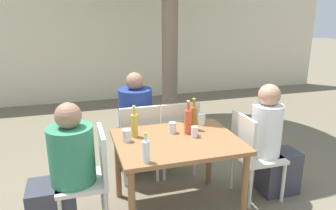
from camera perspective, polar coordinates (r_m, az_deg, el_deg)
The scene contains 18 objects.
ground_plane at distance 3.45m, azimuth 1.50°, elevation -17.64°, with size 30.00×30.00×0.00m, color #706651.
cafe_building_wall at distance 7.10m, azimuth -9.59°, elevation 12.12°, with size 10.00×0.08×2.80m.
dining_table_front at distance 3.12m, azimuth 1.60°, elevation -7.59°, with size 1.15×0.91×0.76m.
patio_chair_0 at distance 3.05m, azimuth -13.30°, elevation -11.48°, with size 0.44×0.44×0.92m.
patio_chair_1 at distance 3.50m, azimuth 14.38°, elevation -7.77°, with size 0.44×0.44×0.92m.
patio_chair_2 at distance 3.73m, azimuth -5.13°, elevation -5.67°, with size 0.44×0.44×0.92m.
patio_chair_3 at distance 3.84m, azimuth 1.63°, elevation -4.94°, with size 0.44×0.44×0.92m.
person_seated_0 at distance 3.05m, azimuth -17.77°, elevation -11.60°, with size 0.59×0.39×1.19m.
person_seated_1 at distance 3.61m, azimuth 17.67°, elevation -6.92°, with size 0.56×0.31×1.22m.
person_seated_2 at distance 3.93m, azimuth -5.83°, elevation -3.89°, with size 0.38×0.59×1.25m.
soda_bottle_0 at distance 3.18m, azimuth 3.50°, elevation -2.81°, with size 0.07×0.07×0.34m.
water_bottle_1 at distance 2.62m, azimuth -3.84°, elevation -7.97°, with size 0.06×0.06×0.25m.
amber_bottle_2 at distance 3.29m, azimuth 4.47°, elevation -2.19°, with size 0.06×0.06×0.33m.
oil_cruet_3 at distance 3.12m, azimuth -5.86°, elevation -3.47°, with size 0.07×0.07×0.31m.
drinking_glass_0 at distance 3.22m, azimuth 0.78°, elevation -3.97°, with size 0.07×0.07×0.11m.
drinking_glass_1 at distance 3.46m, azimuth 5.89°, elevation -2.45°, with size 0.08×0.08×0.12m.
drinking_glass_2 at distance 3.13m, azimuth 4.62°, elevation -4.68°, with size 0.07×0.07×0.10m.
drinking_glass_3 at distance 3.04m, azimuth -7.22°, elevation -5.31°, with size 0.08×0.08×0.12m.
Camera 1 is at (-0.90, -2.70, 1.95)m, focal length 35.00 mm.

